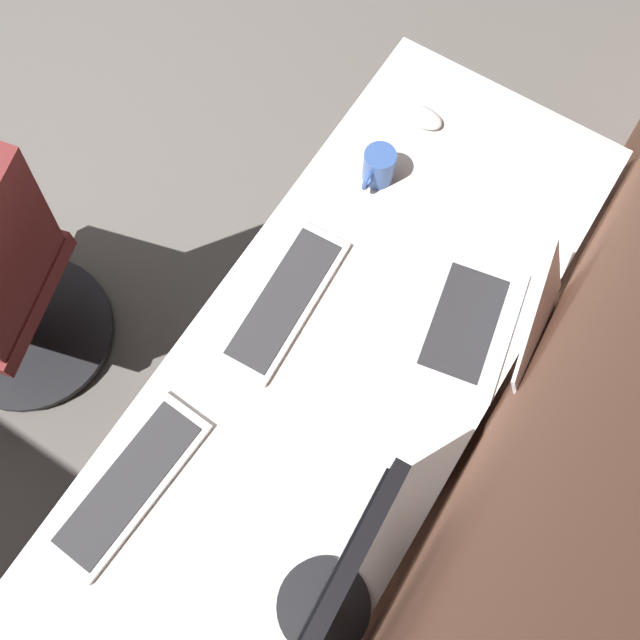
{
  "coord_description": "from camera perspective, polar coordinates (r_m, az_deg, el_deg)",
  "views": [
    {
      "loc": [
        0.49,
        1.89,
        2.34
      ],
      "look_at": [
        0.06,
        1.61,
        0.95
      ],
      "focal_mm": 39.79,
      "sensor_mm": 36.0,
      "label": 1
    }
  ],
  "objects": [
    {
      "name": "wall_back",
      "position": [
        1.17,
        21.68,
        -3.46
      ],
      "size": [
        4.85,
        0.1,
        2.6
      ],
      "primitive_type": "cube",
      "color": "brown",
      "rests_on": "ground"
    },
    {
      "name": "desk",
      "position": [
        1.75,
        1.38,
        -4.08
      ],
      "size": [
        1.84,
        0.71,
        0.73
      ],
      "color": "white",
      "rests_on": "ground"
    },
    {
      "name": "drawer_pedestal",
      "position": [
        2.07,
        2.99,
        -5.05
      ],
      "size": [
        0.4,
        0.51,
        0.69
      ],
      "color": "white",
      "rests_on": "ground"
    },
    {
      "name": "monitor_primary",
      "position": [
        1.38,
        0.24,
        -22.3
      ],
      "size": [
        0.56,
        0.2,
        0.4
      ],
      "color": "black",
      "rests_on": "desk"
    },
    {
      "name": "laptop_leftmost",
      "position": [
        1.71,
        13.68,
        -0.43
      ],
      "size": [
        0.4,
        0.37,
        0.22
      ],
      "color": "silver",
      "rests_on": "desk"
    },
    {
      "name": "keyboard_main",
      "position": [
        1.73,
        -2.9,
        1.58
      ],
      "size": [
        0.43,
        0.16,
        0.02
      ],
      "color": "silver",
      "rests_on": "desk"
    },
    {
      "name": "keyboard_spare",
      "position": [
        1.67,
        -15.11,
        -12.64
      ],
      "size": [
        0.43,
        0.16,
        0.02
      ],
      "color": "silver",
      "rests_on": "desk"
    },
    {
      "name": "mouse_main",
      "position": [
        1.99,
        8.36,
        15.82
      ],
      "size": [
        0.06,
        0.1,
        0.03
      ],
      "primitive_type": "ellipsoid",
      "color": "silver",
      "rests_on": "desk"
    },
    {
      "name": "coffee_mug",
      "position": [
        1.85,
        4.72,
        12.19
      ],
      "size": [
        0.12,
        0.08,
        0.1
      ],
      "color": "#335193",
      "rests_on": "desk"
    }
  ]
}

